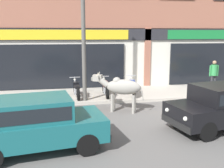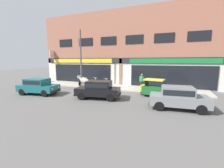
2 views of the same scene
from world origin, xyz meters
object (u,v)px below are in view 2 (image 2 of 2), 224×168
at_px(cow, 84,81).
at_px(car_2, 98,89).
at_px(motorcycle_1, 93,82).
at_px(pedestrian, 142,80).
at_px(car_0, 178,97).
at_px(motorcycle_0, 83,82).
at_px(car_1, 38,86).
at_px(auto_rickshaw, 152,89).
at_px(utility_pole, 81,59).
at_px(motorcycle_2, 103,83).

xyz_separation_m(cow, car_2, (2.90, -2.42, -0.19)).
height_order(motorcycle_1, pedestrian, pedestrian).
height_order(car_0, motorcycle_0, car_0).
xyz_separation_m(car_2, pedestrian, (2.57, 4.84, 0.30)).
bearing_deg(car_1, car_2, 7.03).
distance_m(car_2, auto_rickshaw, 4.66).
xyz_separation_m(car_0, car_2, (-5.92, 0.47, 0.00)).
bearing_deg(auto_rickshaw, car_1, -162.12).
bearing_deg(car_2, pedestrian, 62.08).
bearing_deg(motorcycle_0, car_0, -25.97).
distance_m(car_0, utility_pole, 11.37).
xyz_separation_m(motorcycle_2, pedestrian, (4.41, 0.14, 0.60)).
height_order(car_2, pedestrian, pedestrian).
bearing_deg(car_1, pedestrian, 33.49).
relative_size(auto_rickshaw, motorcycle_1, 1.14).
relative_size(auto_rickshaw, motorcycle_2, 1.14).
relative_size(car_2, motorcycle_2, 2.10).
height_order(car_2, motorcycle_1, car_2).
height_order(car_2, auto_rickshaw, auto_rickshaw).
xyz_separation_m(cow, auto_rickshaw, (6.86, 0.03, -0.35)).
distance_m(car_2, utility_pole, 6.31).
distance_m(car_2, motorcycle_1, 5.70).
bearing_deg(utility_pole, motorcycle_0, 115.54).
relative_size(car_2, motorcycle_1, 2.10).
height_order(motorcycle_2, utility_pole, utility_pole).
xyz_separation_m(car_1, motorcycle_0, (1.25, 5.38, -0.30)).
distance_m(motorcycle_2, pedestrian, 4.45).
height_order(car_1, pedestrian, pedestrian).
xyz_separation_m(car_2, motorcycle_2, (-1.84, 4.70, -0.30)).
relative_size(cow, pedestrian, 1.25).
bearing_deg(utility_pole, pedestrian, 7.45).
xyz_separation_m(car_1, pedestrian, (8.41, 5.56, 0.30)).
bearing_deg(motorcycle_0, car_1, -103.11).
xyz_separation_m(motorcycle_0, utility_pole, (0.34, -0.71, 2.78)).
height_order(car_0, auto_rickshaw, auto_rickshaw).
height_order(pedestrian, utility_pole, utility_pole).
distance_m(car_0, car_1, 11.77).
bearing_deg(pedestrian, car_1, -146.51).
distance_m(motorcycle_1, motorcycle_2, 1.35).
bearing_deg(motorcycle_0, cow, -52.99).
height_order(car_0, utility_pole, utility_pole).
distance_m(motorcycle_1, pedestrian, 5.79).
height_order(cow, auto_rickshaw, cow).
height_order(auto_rickshaw, motorcycle_1, auto_rickshaw).
xyz_separation_m(cow, car_1, (-2.94, -3.14, -0.19)).
relative_size(car_1, motorcycle_2, 2.09).
relative_size(car_0, pedestrian, 2.32).
bearing_deg(motorcycle_0, motorcycle_2, 0.95).
bearing_deg(cow, motorcycle_0, 127.01).
height_order(car_0, car_2, same).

